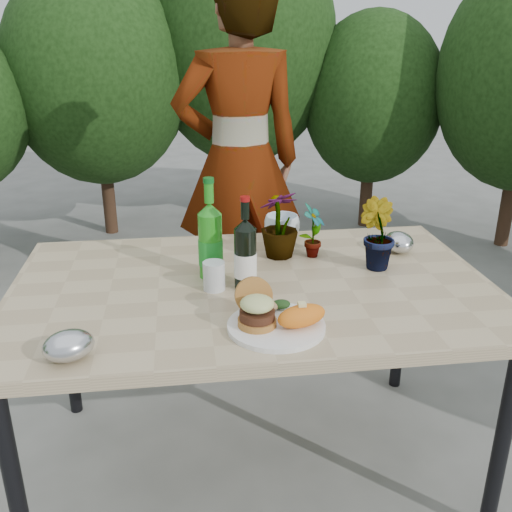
{
  "coord_description": "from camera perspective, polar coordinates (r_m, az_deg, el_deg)",
  "views": [
    {
      "loc": [
        -0.22,
        -1.72,
        1.54
      ],
      "look_at": [
        0.0,
        -0.08,
        0.88
      ],
      "focal_mm": 40.0,
      "sensor_mm": 36.0,
      "label": 1
    }
  ],
  "objects": [
    {
      "name": "plastic_cup",
      "position": [
        1.85,
        -4.22,
        -1.99
      ],
      "size": [
        0.07,
        0.07,
        0.09
      ],
      "primitive_type": "cylinder",
      "color": "silver",
      "rests_on": "patio_table"
    },
    {
      "name": "foil_packet_right",
      "position": [
        2.23,
        14.09,
        1.36
      ],
      "size": [
        0.11,
        0.13,
        0.08
      ],
      "primitive_type": "ellipsoid",
      "rotation": [
        0.0,
        0.0,
        1.6
      ],
      "color": "silver",
      "rests_on": "patio_table"
    },
    {
      "name": "seedling_left",
      "position": [
        2.1,
        5.72,
        2.51
      ],
      "size": [
        0.12,
        0.13,
        0.2
      ],
      "primitive_type": "imported",
      "rotation": [
        0.0,
        0.0,
        0.92
      ],
      "color": "#235B1F",
      "rests_on": "patio_table"
    },
    {
      "name": "blue_bowl",
      "position": [
        2.27,
        2.6,
        2.78
      ],
      "size": [
        0.16,
        0.16,
        0.11
      ],
      "primitive_type": "imported",
      "rotation": [
        0.0,
        0.0,
        0.17
      ],
      "color": "silver",
      "rests_on": "patio_table"
    },
    {
      "name": "person",
      "position": [
        2.94,
        -1.69,
        9.36
      ],
      "size": [
        0.71,
        0.51,
        1.83
      ],
      "primitive_type": "imported",
      "rotation": [
        0.0,
        0.0,
        3.26
      ],
      "color": "#A66D53",
      "rests_on": "ground"
    },
    {
      "name": "dinner_plate",
      "position": [
        1.63,
        2.04,
        -7.03
      ],
      "size": [
        0.28,
        0.28,
        0.01
      ],
      "primitive_type": "cylinder",
      "color": "white",
      "rests_on": "patio_table"
    },
    {
      "name": "wine_bottle",
      "position": [
        1.84,
        -1.08,
        0.08
      ],
      "size": [
        0.07,
        0.07,
        0.31
      ],
      "rotation": [
        0.0,
        0.0,
        0.16
      ],
      "color": "black",
      "rests_on": "patio_table"
    },
    {
      "name": "sparkling_water",
      "position": [
        1.92,
        -4.58,
        1.45
      ],
      "size": [
        0.08,
        0.08,
        0.35
      ],
      "rotation": [
        0.0,
        0.0,
        0.23
      ],
      "color": "#208C19",
      "rests_on": "patio_table"
    },
    {
      "name": "ground",
      "position": [
        2.32,
        -0.28,
        -19.84
      ],
      "size": [
        80.0,
        80.0,
        0.0
      ],
      "primitive_type": "plane",
      "color": "#62635E",
      "rests_on": "ground"
    },
    {
      "name": "burger_stack",
      "position": [
        1.61,
        0.02,
        -5.18
      ],
      "size": [
        0.11,
        0.16,
        0.11
      ],
      "color": "#B7722D",
      "rests_on": "dinner_plate"
    },
    {
      "name": "patio_table",
      "position": [
        1.93,
        -0.32,
        -4.3
      ],
      "size": [
        1.6,
        1.0,
        0.75
      ],
      "color": "tan",
      "rests_on": "ground"
    },
    {
      "name": "seedling_right",
      "position": [
        2.1,
        2.36,
        3.2
      ],
      "size": [
        0.19,
        0.19,
        0.25
      ],
      "primitive_type": "imported",
      "rotation": [
        0.0,
        0.0,
        3.59
      ],
      "color": "#1F581E",
      "rests_on": "patio_table"
    },
    {
      "name": "grilled_veg",
      "position": [
        1.7,
        2.1,
        -4.91
      ],
      "size": [
        0.08,
        0.05,
        0.03
      ],
      "color": "olive",
      "rests_on": "dinner_plate"
    },
    {
      "name": "foil_packet_left",
      "position": [
        1.55,
        -18.24,
        -8.5
      ],
      "size": [
        0.16,
        0.15,
        0.08
      ],
      "primitive_type": "ellipsoid",
      "rotation": [
        0.0,
        0.0,
        0.42
      ],
      "color": "#BABBC1",
      "rests_on": "patio_table"
    },
    {
      "name": "seedling_mid",
      "position": [
        2.04,
        11.96,
        2.15
      ],
      "size": [
        0.16,
        0.17,
        0.25
      ],
      "primitive_type": "imported",
      "rotation": [
        0.0,
        0.0,
        2.07
      ],
      "color": "#22511C",
      "rests_on": "patio_table"
    },
    {
      "name": "shrub_hedge",
      "position": [
        3.44,
        3.96,
        15.67
      ],
      "size": [
        6.95,
        5.22,
        2.41
      ],
      "color": "#382316",
      "rests_on": "ground"
    },
    {
      "name": "sweet_potato",
      "position": [
        1.61,
        4.58,
        -5.99
      ],
      "size": [
        0.17,
        0.12,
        0.06
      ],
      "primitive_type": "ellipsoid",
      "rotation": [
        0.0,
        0.0,
        0.35
      ],
      "color": "orange",
      "rests_on": "dinner_plate"
    }
  ]
}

